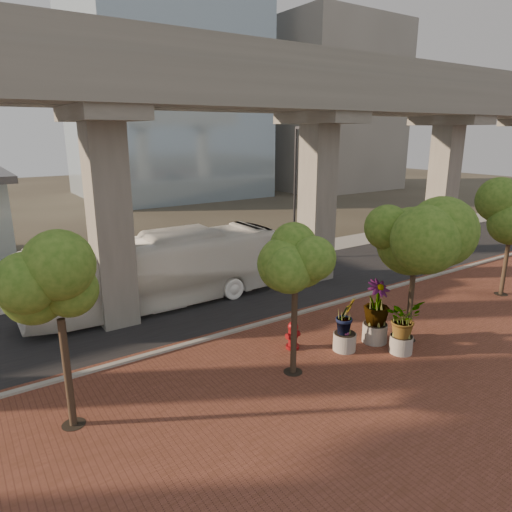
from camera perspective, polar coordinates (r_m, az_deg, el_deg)
ground at (r=22.99m, az=-0.79°, el=-6.64°), size 160.00×160.00×0.00m
brick_plaza at (r=17.50m, az=14.20°, el=-14.52°), size 70.00×13.00×0.06m
asphalt_road at (r=24.57m, az=-3.35°, el=-5.13°), size 90.00×8.00×0.04m
curb_strip at (r=21.44m, az=2.17°, el=-8.09°), size 70.00×0.25×0.16m
far_sidewalk at (r=29.19m, az=-8.88°, el=-1.92°), size 90.00×3.00×0.06m
transit_viaduct at (r=23.05m, az=-3.64°, el=12.04°), size 72.00×5.60×12.40m
midrise_block at (r=73.32m, az=9.14°, el=17.84°), size 18.00×16.00×24.00m
transit_bus at (r=23.38m, az=-11.97°, el=-1.83°), size 13.20×3.21×3.67m
parked_car at (r=41.70m, az=20.20°, el=3.46°), size 4.39×2.91×1.37m
fire_hydrant at (r=18.78m, az=4.62°, el=-9.79°), size 0.61×0.55×1.22m
planter_front at (r=18.98m, az=17.91°, el=-7.75°), size 2.01×2.01×2.22m
planter_right at (r=19.51m, az=14.85°, el=-5.99°), size 2.50×2.50×2.67m
planter_left at (r=18.61m, az=11.16°, el=-7.66°), size 2.05×2.05×2.25m
street_tree_far_west at (r=13.78m, az=-23.62°, el=-3.63°), size 3.28×3.28×5.89m
street_tree_near_west at (r=15.65m, az=4.99°, el=-0.02°), size 3.04×3.04×5.83m
street_tree_near_east at (r=19.27m, az=19.47°, el=2.49°), size 4.34×4.34×6.55m
streetlamp_east at (r=30.96m, az=5.03°, el=8.92°), size 0.44×1.28×8.86m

